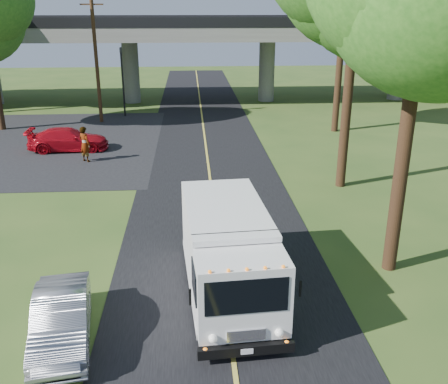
{
  "coord_description": "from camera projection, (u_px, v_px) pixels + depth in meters",
  "views": [
    {
      "loc": [
        -0.9,
        -13.11,
        8.09
      ],
      "look_at": [
        0.28,
        4.22,
        1.6
      ],
      "focal_mm": 40.0,
      "sensor_mm": 36.0,
      "label": 1
    }
  ],
  "objects": [
    {
      "name": "tree_right_far",
      "position": [
        348.0,
        2.0,
        31.37
      ],
      "size": [
        5.77,
        5.67,
        10.99
      ],
      "color": "#382314",
      "rests_on": "ground"
    },
    {
      "name": "silver_sedan",
      "position": [
        61.0,
        319.0,
        12.65
      ],
      "size": [
        1.96,
        4.02,
        1.27
      ],
      "primitive_type": "imported",
      "rotation": [
        0.0,
        0.0,
        0.16
      ],
      "color": "gray",
      "rests_on": "ground"
    },
    {
      "name": "traffic_signal",
      "position": [
        122.0,
        74.0,
        37.94
      ],
      "size": [
        0.18,
        0.22,
        5.2
      ],
      "color": "black",
      "rests_on": "ground"
    },
    {
      "name": "lane_line",
      "position": [
        210.0,
        181.0,
        24.48
      ],
      "size": [
        0.12,
        90.0,
        0.01
      ],
      "primitive_type": "cube",
      "color": "gold",
      "rests_on": "road"
    },
    {
      "name": "utility_pole",
      "position": [
        96.0,
        58.0,
        35.49
      ],
      "size": [
        1.6,
        0.26,
        9.0
      ],
      "color": "#472D19",
      "rests_on": "ground"
    },
    {
      "name": "red_sedan",
      "position": [
        68.0,
        139.0,
        29.55
      ],
      "size": [
        4.71,
        2.08,
        1.35
      ],
      "primitive_type": "imported",
      "rotation": [
        0.0,
        0.0,
        1.61
      ],
      "color": "#AD0A16",
      "rests_on": "ground"
    },
    {
      "name": "parking_lot",
      "position": [
        30.0,
        143.0,
        31.26
      ],
      "size": [
        16.0,
        18.0,
        0.01
      ],
      "primitive_type": "cube",
      "color": "black",
      "rests_on": "ground"
    },
    {
      "name": "ground",
      "position": [
        224.0,
        290.0,
        15.15
      ],
      "size": [
        120.0,
        120.0,
        0.0
      ],
      "primitive_type": "plane",
      "color": "#304D1B",
      "rests_on": "ground"
    },
    {
      "name": "step_van",
      "position": [
        228.0,
        251.0,
        14.41
      ],
      "size": [
        2.76,
        6.44,
        2.64
      ],
      "rotation": [
        0.0,
        0.0,
        0.07
      ],
      "color": "white",
      "rests_on": "ground"
    },
    {
      "name": "pedestrian",
      "position": [
        85.0,
        144.0,
        27.31
      ],
      "size": [
        0.86,
        0.82,
        1.98
      ],
      "primitive_type": "imported",
      "rotation": [
        0.0,
        0.0,
        2.48
      ],
      "color": "gray",
      "rests_on": "ground"
    },
    {
      "name": "overpass",
      "position": [
        199.0,
        49.0,
        43.46
      ],
      "size": [
        54.0,
        10.0,
        7.3
      ],
      "color": "slate",
      "rests_on": "ground"
    },
    {
      "name": "road",
      "position": [
        210.0,
        181.0,
        24.49
      ],
      "size": [
        7.0,
        90.0,
        0.02
      ],
      "primitive_type": "cube",
      "color": "black",
      "rests_on": "ground"
    }
  ]
}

